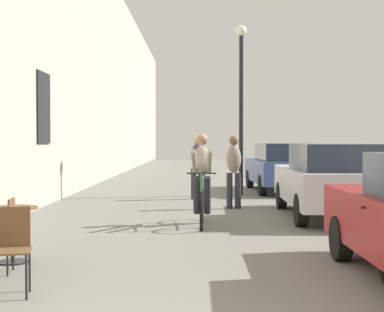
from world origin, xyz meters
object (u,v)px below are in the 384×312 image
Objects in this scene: cafe_chair_near_toward_wall at (12,244)px; pedestrian_mid at (197,164)px; parked_car_third at (282,167)px; cafe_chair_mid_toward_wall at (3,230)px; pedestrian_near at (234,168)px; parked_car_second at (330,179)px; cafe_table_mid at (13,222)px; cyclist_on_bicycle at (202,182)px; street_lamp at (241,88)px.

cafe_chair_near_toward_wall is 0.52× the size of pedestrian_mid.
cafe_chair_near_toward_wall is 12.69m from parked_car_third.
cafe_chair_mid_toward_wall is at bearing -114.26° from parked_car_third.
parked_car_third is (4.93, 10.93, 0.26)m from cafe_chair_mid_toward_wall.
pedestrian_near is 4.75m from parked_car_third.
parked_car_second is 5.93m from parked_car_third.
pedestrian_mid is at bearing 73.59° from cafe_table_mid.
pedestrian_near is at bearing 73.46° from cyclist_on_bicycle.
cafe_table_mid is at bearing 97.19° from cafe_chair_mid_toward_wall.
cyclist_on_bicycle is 2.68m from pedestrian_near.
cyclist_on_bicycle reaches higher than cafe_table_mid.
cafe_chair_near_toward_wall is 0.21× the size of parked_car_third.
cyclist_on_bicycle reaches higher than pedestrian_mid.
parked_car_second is (5.04, 5.00, 0.27)m from cafe_chair_mid_toward_wall.
cafe_chair_near_toward_wall is 1.24× the size of cafe_table_mid.
street_lamp is 1.15× the size of parked_car_third.
pedestrian_near is 3.94m from street_lamp.
street_lamp is (3.65, 9.21, 2.59)m from cafe_table_mid.
cafe_chair_near_toward_wall is 0.52× the size of pedestrian_near.
street_lamp is at bearing 106.89° from parked_car_second.
parked_car_third is (1.35, 1.12, -2.33)m from street_lamp.
street_lamp is (3.58, 9.81, 2.59)m from cafe_chair_mid_toward_wall.
parked_car_second is at bearing 21.40° from cyclist_on_bicycle.
street_lamp reaches higher than pedestrian_mid.
parked_car_third is (1.77, 4.40, -0.18)m from pedestrian_near.
parked_car_second is (2.73, -3.71, -0.18)m from pedestrian_mid.
pedestrian_mid is 3.43m from parked_car_third.
pedestrian_near is at bearing -68.82° from pedestrian_mid.
pedestrian_mid is (-0.08, 4.75, 0.15)m from cyclist_on_bicycle.
cafe_chair_mid_toward_wall is 9.02m from pedestrian_mid.
cyclist_on_bicycle reaches higher than parked_car_third.
cafe_chair_mid_toward_wall is (0.08, -0.60, -0.00)m from cafe_table_mid.
cafe_chair_mid_toward_wall reaches higher than cafe_table_mid.
street_lamp reaches higher than cyclist_on_bicycle.
cyclist_on_bicycle is (2.47, 3.37, 0.29)m from cafe_table_mid.
cafe_chair_near_toward_wall is 1.02m from cafe_chair_mid_toward_wall.
cafe_chair_mid_toward_wall is at bearing -104.87° from pedestrian_mid.
cafe_chair_mid_toward_wall is at bearing -110.05° from street_lamp.
pedestrian_mid is 4.61m from parked_car_second.
cyclist_on_bicycle is at bearing 53.70° from cafe_table_mid.
pedestrian_near is at bearing 64.18° from cafe_chair_mid_toward_wall.
pedestrian_mid is at bearing 111.18° from pedestrian_near.
cafe_chair_mid_toward_wall is 0.21× the size of parked_car_third.
parked_car_third is at bearing 91.09° from parked_car_second.
cafe_chair_near_toward_wall is 1.00× the size of cafe_chair_mid_toward_wall.
cyclist_on_bicycle is (1.98, 4.90, 0.29)m from cafe_chair_near_toward_wall.
street_lamp is at bearing 69.95° from cafe_chair_mid_toward_wall.
pedestrian_mid is 0.40× the size of parked_car_third.
cafe_table_mid is at bearing -111.65° from street_lamp.
cafe_chair_mid_toward_wall is 0.18× the size of street_lamp.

